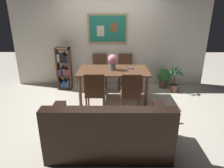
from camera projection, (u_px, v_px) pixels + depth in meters
ground_plane at (109, 107)px, 4.47m from camera, size 12.00×12.00×0.00m
wall_back_with_painting at (110, 38)px, 5.40m from camera, size 5.20×0.14×2.60m
dining_table at (113, 73)px, 4.66m from camera, size 1.61×0.92×0.73m
dining_chair_far_left at (100, 68)px, 5.47m from camera, size 0.40×0.41×0.91m
dining_chair_far_right at (125, 68)px, 5.47m from camera, size 0.40×0.41×0.91m
dining_chair_near_right at (131, 91)px, 3.95m from camera, size 0.40×0.41×0.91m
dining_chair_near_left at (95, 91)px, 3.97m from camera, size 0.40×0.41×0.91m
leather_couch at (109, 133)px, 3.02m from camera, size 1.80×0.84×0.84m
bookshelf at (64, 70)px, 5.36m from camera, size 0.36×0.28×1.12m
potted_ivy at (164, 77)px, 5.47m from camera, size 0.35×0.35×0.59m
potted_palm at (175, 80)px, 5.20m from camera, size 0.35×0.36×0.74m
flower_vase at (113, 61)px, 4.57m from camera, size 0.23×0.22×0.35m
tv_remote at (131, 68)px, 4.71m from camera, size 0.14×0.15×0.02m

